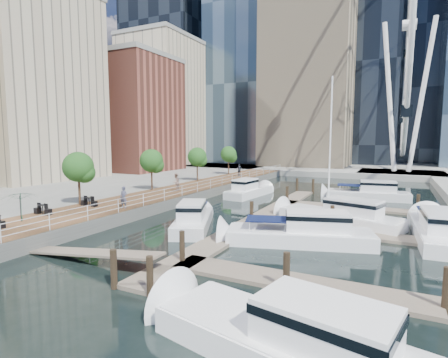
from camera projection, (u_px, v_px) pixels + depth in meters
The scene contains 17 objects.
ground at pixel (159, 246), 21.82m from camera, with size 520.00×520.00×0.00m, color black.
boardwalk at pixel (175, 195), 39.09m from camera, with size 6.00×60.00×1.00m, color brown.
seawall at pixel (198, 197), 37.77m from camera, with size 0.25×60.00×1.00m, color #595954.
land_inland at pixel (21, 182), 50.94m from camera, with size 48.00×90.00×1.00m, color gray.
land_far at pixel (351, 159), 112.71m from camera, with size 200.00×114.00×1.00m, color gray.
pier at pixel (401, 174), 61.98m from camera, with size 14.00×12.00×1.00m, color gray.
railing at pixel (197, 187), 37.70m from camera, with size 0.10×60.00×1.05m, color white, non-canonical shape.
floating_docks at pixel (320, 219), 27.17m from camera, with size 16.00×34.00×2.60m.
midrise_condos at pixel (92, 99), 58.96m from camera, with size 19.00×67.00×28.00m.
ferris_wheel at pixel (409, 25), 59.14m from camera, with size 5.80×45.60×47.80m.
street_trees at pixel (151, 161), 38.83m from camera, with size 2.60×42.60×4.60m.
cafe_tables at pixel (21, 215), 24.45m from camera, with size 2.50×13.70×0.74m.
yacht_foreground at pixel (299, 244), 22.29m from camera, with size 2.68×10.00×2.15m, color white, non-canonical shape.
pedestrian_near at pixel (124, 197), 28.70m from camera, with size 0.66×0.43×1.81m, color #44445B.
pedestrian_mid at pixel (176, 182), 38.38m from camera, with size 0.96×0.75×1.97m, color #8B6D60.
pedestrian_far at pixel (239, 170), 54.12m from camera, with size 1.12×0.46×1.91m, color #333740.
moored_yachts at pixel (330, 225), 27.25m from camera, with size 21.42×36.09×11.50m.
Camera 1 is at (13.00, -17.25, 6.61)m, focal length 28.00 mm.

